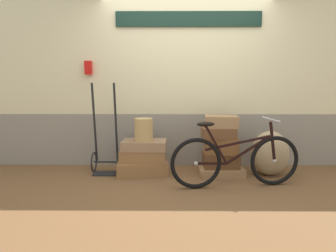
{
  "coord_description": "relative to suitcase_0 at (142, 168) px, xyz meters",
  "views": [
    {
      "loc": [
        -0.24,
        -3.74,
        1.31
      ],
      "look_at": [
        -0.27,
        0.17,
        0.71
      ],
      "focal_mm": 31.29,
      "sensor_mm": 36.0,
      "label": 1
    }
  ],
  "objects": [
    {
      "name": "burlap_sack",
      "position": [
        1.8,
        -0.0,
        0.22
      ],
      "size": [
        0.52,
        0.44,
        0.63
      ],
      "primitive_type": "ellipsoid",
      "color": "tan",
      "rests_on": "ground"
    },
    {
      "name": "suitcase_7",
      "position": [
        1.1,
        0.01,
        0.66
      ],
      "size": [
        0.48,
        0.36,
        0.16
      ],
      "primitive_type": "cube",
      "rotation": [
        0.0,
        0.0,
        -0.09
      ],
      "color": "#9E754C",
      "rests_on": "suitcase_6"
    },
    {
      "name": "suitcase_5",
      "position": [
        1.1,
        -0.03,
        0.33
      ],
      "size": [
        0.5,
        0.36,
        0.22
      ],
      "primitive_type": "cube",
      "rotation": [
        0.0,
        0.0,
        -0.11
      ],
      "color": "brown",
      "rests_on": "suitcase_4"
    },
    {
      "name": "suitcase_1",
      "position": [
        0.01,
        0.0,
        0.18
      ],
      "size": [
        0.64,
        0.36,
        0.16
      ],
      "primitive_type": "cube",
      "rotation": [
        0.0,
        0.0,
        -0.04
      ],
      "color": "olive",
      "rests_on": "suitcase_0"
    },
    {
      "name": "suitcase_2",
      "position": [
        0.03,
        0.01,
        0.33
      ],
      "size": [
        0.62,
        0.39,
        0.13
      ],
      "primitive_type": "cube",
      "rotation": [
        0.0,
        0.0,
        -0.03
      ],
      "color": "#937051",
      "rests_on": "suitcase_1"
    },
    {
      "name": "bicycle",
      "position": [
        1.21,
        -0.49,
        0.25
      ],
      "size": [
        1.64,
        0.46,
        0.86
      ],
      "color": "black",
      "rests_on": "ground"
    },
    {
      "name": "station_building",
      "position": [
        0.65,
        0.57,
        1.17
      ],
      "size": [
        7.28,
        0.74,
        2.52
      ],
      "color": "gray",
      "rests_on": "ground"
    },
    {
      "name": "suitcase_0",
      "position": [
        0.0,
        0.0,
        0.0
      ],
      "size": [
        0.74,
        0.48,
        0.19
      ],
      "primitive_type": "cube",
      "rotation": [
        0.0,
        0.0,
        0.11
      ],
      "color": "olive",
      "rests_on": "ground"
    },
    {
      "name": "suitcase_6",
      "position": [
        1.06,
        -0.02,
        0.51
      ],
      "size": [
        0.46,
        0.34,
        0.15
      ],
      "primitive_type": "cube",
      "rotation": [
        0.0,
        0.0,
        0.01
      ],
      "color": "brown",
      "rests_on": "suitcase_5"
    },
    {
      "name": "ground",
      "position": [
        0.64,
        -0.28,
        -0.13
      ],
      "size": [
        9.28,
        5.2,
        0.06
      ],
      "primitive_type": "cube",
      "color": "brown"
    },
    {
      "name": "wicker_basket",
      "position": [
        0.03,
        -0.01,
        0.55
      ],
      "size": [
        0.26,
        0.26,
        0.31
      ],
      "primitive_type": "cylinder",
      "color": "tan",
      "rests_on": "suitcase_2"
    },
    {
      "name": "suitcase_3",
      "position": [
        1.11,
        -0.01,
        -0.04
      ],
      "size": [
        0.64,
        0.44,
        0.11
      ],
      "primitive_type": "cube",
      "rotation": [
        0.0,
        0.0,
        0.04
      ],
      "color": "#9E754C",
      "rests_on": "ground"
    },
    {
      "name": "suitcase_4",
      "position": [
        1.11,
        0.02,
        0.12
      ],
      "size": [
        0.49,
        0.38,
        0.21
      ],
      "primitive_type": "cube",
      "rotation": [
        0.0,
        0.0,
        0.02
      ],
      "color": "brown",
      "rests_on": "suitcase_3"
    },
    {
      "name": "luggage_trolley",
      "position": [
        -0.54,
        0.1,
        0.2
      ],
      "size": [
        0.39,
        0.37,
        1.29
      ],
      "color": "black",
      "rests_on": "ground"
    }
  ]
}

